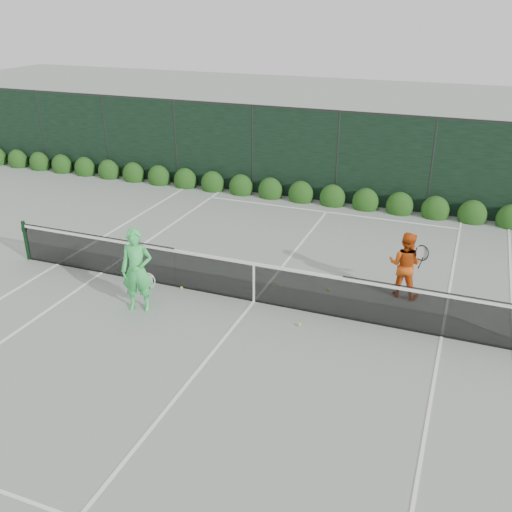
% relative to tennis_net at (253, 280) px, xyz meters
% --- Properties ---
extents(ground, '(80.00, 80.00, 0.00)m').
position_rel_tennis_net_xyz_m(ground, '(0.02, 0.00, -0.53)').
color(ground, gray).
rests_on(ground, ground).
extents(tennis_net, '(12.90, 0.10, 1.07)m').
position_rel_tennis_net_xyz_m(tennis_net, '(0.00, 0.00, 0.00)').
color(tennis_net, black).
rests_on(tennis_net, ground).
extents(player_woman, '(0.80, 0.64, 1.89)m').
position_rel_tennis_net_xyz_m(player_woman, '(-2.21, -1.21, 0.41)').
color(player_woman, '#3BCA5A').
rests_on(player_woman, ground).
extents(player_man, '(0.92, 0.68, 1.57)m').
position_rel_tennis_net_xyz_m(player_man, '(3.11, 1.53, 0.25)').
color(player_man, '#D14E11').
rests_on(player_man, ground).
extents(court_lines, '(11.03, 23.83, 0.01)m').
position_rel_tennis_net_xyz_m(court_lines, '(0.02, 0.00, -0.53)').
color(court_lines, white).
rests_on(court_lines, ground).
extents(windscreen_fence, '(32.00, 21.07, 3.06)m').
position_rel_tennis_net_xyz_m(windscreen_fence, '(0.02, -2.71, 0.98)').
color(windscreen_fence, black).
rests_on(windscreen_fence, ground).
extents(hedge_row, '(31.66, 0.65, 0.94)m').
position_rel_tennis_net_xyz_m(hedge_row, '(0.02, 7.15, -0.30)').
color(hedge_row, '#16350E').
rests_on(hedge_row, ground).
extents(tennis_balls, '(3.34, 1.84, 0.07)m').
position_rel_tennis_net_xyz_m(tennis_balls, '(0.30, 0.35, -0.50)').
color(tennis_balls, '#B6D930').
rests_on(tennis_balls, ground).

